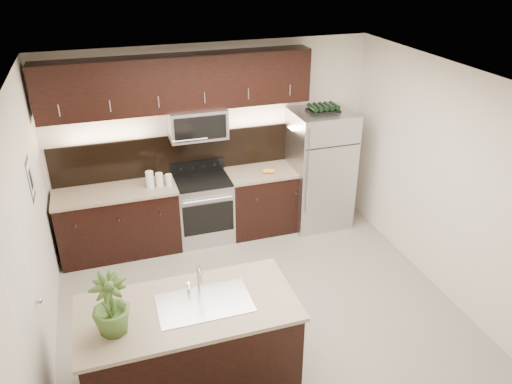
% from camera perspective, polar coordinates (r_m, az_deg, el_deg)
% --- Properties ---
extents(ground, '(4.50, 4.50, 0.00)m').
position_cam_1_polar(ground, '(6.05, 0.14, -12.87)').
color(ground, gray).
rests_on(ground, ground).
extents(room_walls, '(4.52, 4.02, 2.71)m').
position_cam_1_polar(room_walls, '(5.07, -0.89, 1.50)').
color(room_walls, silver).
rests_on(room_walls, ground).
extents(counter_run, '(3.51, 0.65, 0.94)m').
position_cam_1_polar(counter_run, '(7.06, -7.64, -2.15)').
color(counter_run, black).
rests_on(counter_run, ground).
extents(upper_fixtures, '(3.49, 0.40, 1.66)m').
position_cam_1_polar(upper_fixtures, '(6.57, -8.55, 11.32)').
color(upper_fixtures, black).
rests_on(upper_fixtures, counter_run).
extents(island, '(1.96, 0.96, 0.94)m').
position_cam_1_polar(island, '(4.92, -7.45, -17.05)').
color(island, black).
rests_on(island, ground).
extents(sink_faucet, '(0.84, 0.50, 0.28)m').
position_cam_1_polar(sink_faucet, '(4.63, -5.97, -12.31)').
color(sink_faucet, silver).
rests_on(sink_faucet, island).
extents(refrigerator, '(0.84, 0.76, 1.75)m').
position_cam_1_polar(refrigerator, '(7.36, 7.26, 2.64)').
color(refrigerator, '#B2B2B7').
rests_on(refrigerator, ground).
extents(wine_rack, '(0.43, 0.27, 0.10)m').
position_cam_1_polar(wine_rack, '(7.04, 7.70, 9.48)').
color(wine_rack, black).
rests_on(wine_rack, refrigerator).
extents(plant, '(0.42, 0.42, 0.56)m').
position_cam_1_polar(plant, '(4.32, -16.31, -12.22)').
color(plant, '#3C5C24').
rests_on(plant, island).
extents(canisters, '(0.34, 0.11, 0.23)m').
position_cam_1_polar(canisters, '(6.71, -11.24, 1.39)').
color(canisters, silver).
rests_on(canisters, counter_run).
extents(french_press, '(0.10, 0.10, 0.28)m').
position_cam_1_polar(french_press, '(7.18, 4.99, 3.61)').
color(french_press, silver).
rests_on(french_press, counter_run).
extents(bananas, '(0.21, 0.18, 0.06)m').
position_cam_1_polar(bananas, '(7.01, 1.02, 2.43)').
color(bananas, gold).
rests_on(bananas, counter_run).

